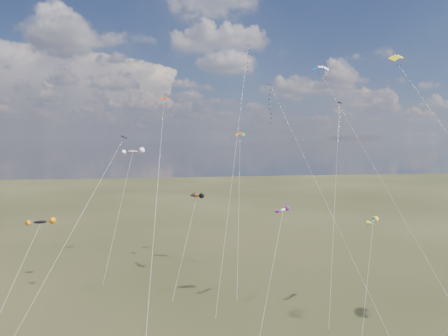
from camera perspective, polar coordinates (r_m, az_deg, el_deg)
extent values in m
cube|color=black|center=(68.60, 6.63, 11.74)|extent=(1.09, 1.11, 0.34)
cylinder|color=silver|center=(56.46, 13.61, -3.17)|extent=(6.69, 27.78, 32.30)
cube|color=#0E0B4A|center=(73.38, 3.47, 17.08)|extent=(0.91, 0.90, 0.25)
cylinder|color=silver|center=(60.63, 1.48, 0.93)|extent=(8.82, 20.72, 39.62)
cube|color=#332316|center=(54.79, -1.26, -20.87)|extent=(0.10, 0.10, 0.12)
cube|color=black|center=(60.92, -14.10, 4.31)|extent=(1.07, 1.13, 0.43)
cylinder|color=silver|center=(54.76, -20.78, -8.22)|extent=(11.69, 16.66, 23.52)
cube|color=#081050|center=(65.92, 16.17, 8.96)|extent=(0.62, 0.66, 0.27)
cylinder|color=silver|center=(57.65, 15.54, -4.74)|extent=(8.09, 15.51, 28.93)
cube|color=#332316|center=(53.57, 14.72, -21.63)|extent=(0.10, 0.10, 0.12)
cube|color=#C22F01|center=(52.74, -8.54, 9.79)|extent=(0.91, 0.87, 0.30)
cylinder|color=silver|center=(41.62, -9.93, -8.43)|extent=(2.62, 23.78, 28.47)
cylinder|color=silver|center=(61.13, 21.88, -1.64)|extent=(11.65, 18.88, 34.75)
cylinder|color=silver|center=(66.05, 2.13, -5.52)|extent=(4.29, 19.02, 24.23)
cube|color=#332316|center=(60.05, 1.87, -18.54)|extent=(0.10, 0.10, 0.12)
ellipsoid|color=black|center=(54.83, -24.75, -7.02)|extent=(3.23, 1.57, 0.91)
cylinder|color=silver|center=(53.67, -28.00, -14.53)|extent=(4.50, 7.50, 12.99)
ellipsoid|color=#D24607|center=(67.80, -3.93, -3.94)|extent=(2.48, 2.82, 1.06)
cylinder|color=silver|center=(63.45, -5.54, -10.82)|extent=(4.67, 11.37, 13.68)
cube|color=#332316|center=(60.18, -7.45, -18.52)|extent=(0.10, 0.10, 0.12)
ellipsoid|color=white|center=(55.59, 8.45, -5.90)|extent=(2.29, 2.10, 0.68)
cylinder|color=silver|center=(51.98, 6.85, -14.33)|extent=(5.88, 9.65, 13.58)
ellipsoid|color=red|center=(78.31, -12.95, 2.31)|extent=(4.06, 1.72, 1.36)
cylinder|color=silver|center=(72.37, -14.79, -6.17)|extent=(4.05, 14.53, 20.81)
cube|color=#332316|center=(68.34, -16.97, -15.83)|extent=(0.10, 0.10, 0.12)
ellipsoid|color=#0F4DAA|center=(57.06, 20.54, -7.13)|extent=(2.32, 2.30, 0.92)
cylinder|color=silver|center=(54.33, 19.84, -14.42)|extent=(5.27, 7.29, 12.34)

